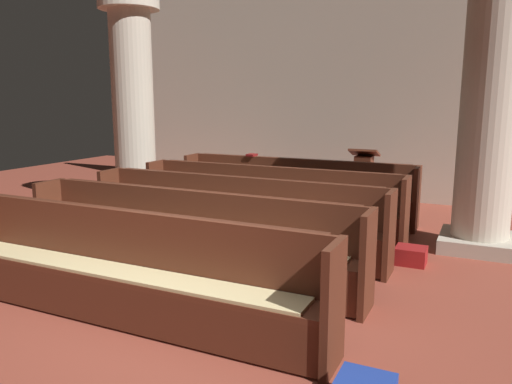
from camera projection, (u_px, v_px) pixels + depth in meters
name	position (u px, v px, depth m)	size (l,w,h in m)	color
ground_plane	(198.00, 321.00, 4.29)	(19.20, 19.20, 0.00)	brown
back_wall	(367.00, 80.00, 9.28)	(10.00, 0.16, 4.50)	beige
pew_row_0	(294.00, 187.00, 7.98)	(3.88, 0.47, 0.94)	#562819
pew_row_1	(268.00, 199.00, 7.05)	(3.88, 0.46, 0.94)	#562819
pew_row_2	(233.00, 214.00, 6.11)	(3.88, 0.46, 0.94)	#562819
pew_row_3	(186.00, 235.00, 5.18)	(3.88, 0.46, 0.94)	#562819
pew_row_4	(119.00, 265.00, 4.25)	(3.88, 0.46, 0.94)	#562819
pillar_aisle_side	(491.00, 99.00, 5.99)	(1.00, 1.00, 3.64)	#B6AD9A
pillar_far_side	(133.00, 99.00, 8.37)	(1.00, 1.00, 3.64)	#B6AD9A
lectern	(363.00, 185.00, 8.42)	(0.48, 0.45, 1.08)	#492215
hymn_book	(252.00, 155.00, 8.41)	(0.14, 0.20, 0.04)	maroon
kneeler_box_red	(411.00, 256.00, 5.76)	(0.35, 0.31, 0.20)	maroon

